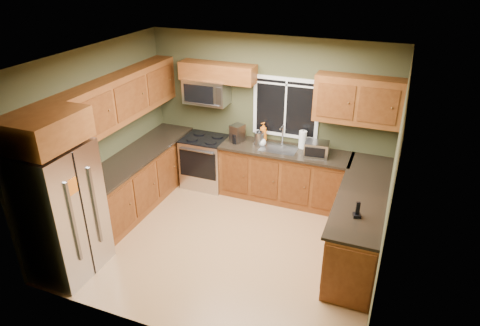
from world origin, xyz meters
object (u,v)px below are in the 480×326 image
Objects in this scene: microwave at (207,91)px; toaster_oven at (317,149)px; soap_bottle_a at (263,132)px; refrigerator at (62,212)px; coffee_maker at (237,134)px; range at (206,161)px; paper_towel_roll at (303,140)px; kettle at (259,138)px; soap_bottle_c at (262,141)px; cordless_phone at (357,212)px.

microwave is 1.92× the size of toaster_oven.
toaster_oven is 1.02m from soap_bottle_a.
coffee_maker is (1.29, 2.79, 0.18)m from refrigerator.
range is at bearing -167.37° from soap_bottle_a.
range is 2.87× the size of paper_towel_roll.
toaster_oven is at bearing -15.04° from soap_bottle_a.
kettle is at bearing -92.42° from soap_bottle_a.
microwave is 1.27m from soap_bottle_c.
coffee_maker reaches higher than toaster_oven.
paper_towel_roll is 0.70m from soap_bottle_a.
kettle is 0.20m from soap_bottle_a.
soap_bottle_c is (0.06, -0.00, -0.04)m from kettle.
soap_bottle_c is at bearing 137.57° from cordless_phone.
kettle is at bearing -168.15° from paper_towel_roll.
range is 1.16m from kettle.
coffee_maker is 0.39m from kettle.
paper_towel_roll reaches higher than coffee_maker.
cordless_phone is at bearing -44.92° from soap_bottle_a.
soap_bottle_c is (-0.65, -0.15, -0.06)m from paper_towel_roll.
cordless_phone reaches higher than soap_bottle_c.
microwave is 2.50× the size of coffee_maker.
microwave is at bearing 174.25° from soap_bottle_c.
paper_towel_roll is at bearing 122.37° from cordless_phone.
soap_bottle_c is at bearing -5.75° from microwave.
soap_bottle_c is 2.40m from cordless_phone.
soap_bottle_c is at bearing 175.76° from toaster_oven.
toaster_oven is at bearing -4.24° from soap_bottle_c.
paper_towel_roll is 1.57× the size of cordless_phone.
soap_bottle_c is (1.05, 0.03, 0.56)m from range.
coffee_maker is 1.07× the size of kettle.
soap_bottle_a reaches higher than kettle.
refrigerator is 3.10m from microwave.
toaster_oven is 1.40× the size of kettle.
refrigerator is 1.92× the size of range.
cordless_phone is at bearing -31.44° from microwave.
toaster_oven is at bearing 118.42° from cordless_phone.
microwave is 1.82m from paper_towel_roll.
kettle is 2.44m from cordless_phone.
soap_bottle_a reaches higher than soap_bottle_c.
microwave is 2.30× the size of soap_bottle_a.
range is 2.83× the size of soap_bottle_a.
coffee_maker is at bearing 144.02° from cordless_phone.
microwave is at bearing -174.96° from soap_bottle_a.
soap_bottle_a is 0.22m from soap_bottle_c.
range is 2.07m from toaster_oven.
microwave is at bearing 174.02° from kettle.
cordless_phone is (2.22, -1.61, -0.08)m from coffee_maker.
kettle is (0.99, -0.10, -0.66)m from microwave.
kettle is at bearing 138.42° from cordless_phone.
refrigerator reaches higher than cordless_phone.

